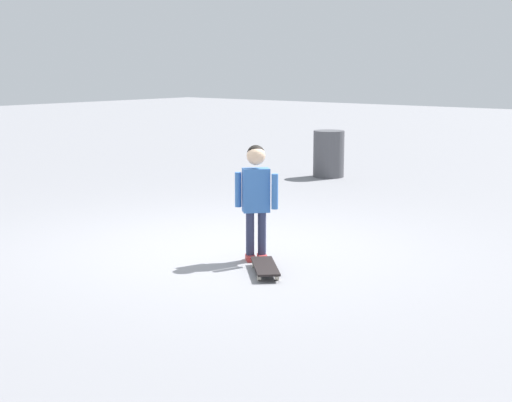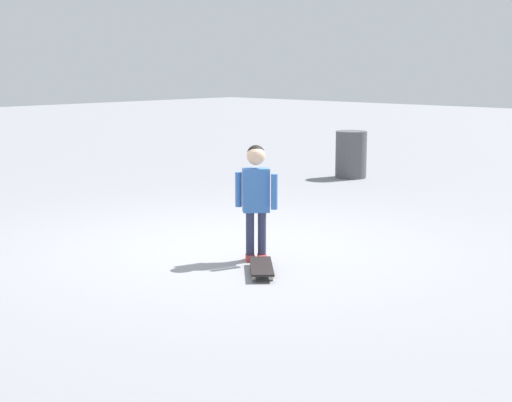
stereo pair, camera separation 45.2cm
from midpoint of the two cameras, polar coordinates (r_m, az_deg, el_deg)
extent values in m
plane|color=gray|center=(7.61, -0.33, -3.44)|extent=(50.00, 50.00, 0.00)
cylinder|color=#2D3351|center=(7.09, 2.27, -2.47)|extent=(0.08, 0.08, 0.42)
cube|color=#B73333|center=(7.11, 2.29, -4.22)|extent=(0.16, 0.17, 0.05)
cylinder|color=#2D3351|center=(7.07, 1.39, -2.49)|extent=(0.08, 0.08, 0.42)
cube|color=#B73333|center=(7.09, 1.41, -4.24)|extent=(0.16, 0.17, 0.05)
cube|color=#386BB7|center=(7.00, 1.85, 0.80)|extent=(0.27, 0.26, 0.40)
cylinder|color=#386BB7|center=(6.93, 3.23, 0.68)|extent=(0.06, 0.06, 0.32)
cylinder|color=#386BB7|center=(7.04, 0.54, 0.85)|extent=(0.06, 0.06, 0.32)
sphere|color=beige|center=(6.96, 1.87, 3.36)|extent=(0.17, 0.17, 0.17)
sphere|color=black|center=(6.97, 1.86, 3.49)|extent=(0.16, 0.16, 0.16)
cube|color=black|center=(6.66, 2.36, -4.85)|extent=(0.57, 0.57, 0.02)
cube|color=#B7B7BC|center=(6.45, 2.51, -5.46)|extent=(0.10, 0.10, 0.02)
cube|color=#B7B7BC|center=(6.87, 2.22, -4.49)|extent=(0.10, 0.10, 0.02)
cylinder|color=beige|center=(6.47, 3.17, -5.65)|extent=(0.06, 0.06, 0.06)
cylinder|color=beige|center=(6.45, 1.84, -5.66)|extent=(0.06, 0.06, 0.06)
cylinder|color=beige|center=(6.88, 2.84, -4.67)|extent=(0.06, 0.06, 0.06)
cylinder|color=beige|center=(6.87, 1.59, -4.69)|extent=(0.06, 0.06, 0.06)
cylinder|color=#4C4C51|center=(12.35, 8.08, 3.42)|extent=(0.49, 0.49, 0.74)
camera|label=1|loc=(0.23, -88.15, 0.33)|focal=54.19mm
camera|label=2|loc=(0.23, 91.85, -0.33)|focal=54.19mm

